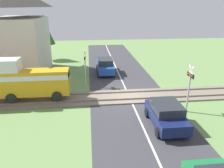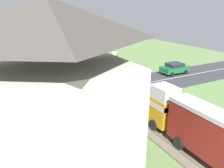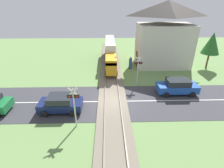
% 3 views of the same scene
% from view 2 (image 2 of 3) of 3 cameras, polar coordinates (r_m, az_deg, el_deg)
% --- Properties ---
extents(ground_plane, '(60.00, 60.00, 0.00)m').
position_cam_2_polar(ground_plane, '(23.31, -1.63, -1.76)').
color(ground_plane, '#66894C').
extents(road_surface, '(48.00, 6.40, 0.02)m').
position_cam_2_polar(road_surface, '(23.31, -1.63, -1.74)').
color(road_surface, '#38383D').
rests_on(road_surface, ground_plane).
extents(track_bed, '(2.80, 48.00, 0.24)m').
position_cam_2_polar(track_bed, '(23.29, -1.63, -1.60)').
color(track_bed, '#756B5B').
rests_on(track_bed, ground_plane).
extents(train, '(1.58, 11.93, 3.18)m').
position_cam_2_polar(train, '(14.45, 17.88, -8.52)').
color(train, gold).
rests_on(train, track_bed).
extents(car_near_crossing, '(3.73, 1.93, 1.54)m').
position_cam_2_polar(car_near_crossing, '(26.41, 5.95, 2.53)').
color(car_near_crossing, '#141E4C').
rests_on(car_near_crossing, ground_plane).
extents(car_far_side, '(4.12, 1.86, 1.62)m').
position_cam_2_polar(car_far_side, '(19.82, -17.66, -4.02)').
color(car_far_side, '#1E4CA8').
rests_on(car_far_side, ground_plane).
extents(car_behind_queue, '(3.69, 1.99, 1.49)m').
position_cam_2_polar(car_behind_queue, '(30.25, 15.99, 4.02)').
color(car_behind_queue, '#197038').
rests_on(car_behind_queue, ground_plane).
extents(crossing_signal_west_approach, '(0.90, 0.18, 3.41)m').
position_cam_2_polar(crossing_signal_west_approach, '(26.96, 0.62, 5.99)').
color(crossing_signal_west_approach, '#B7B7B7').
rests_on(crossing_signal_west_approach, ground_plane).
extents(crossing_signal_east_approach, '(0.90, 0.18, 3.41)m').
position_cam_2_polar(crossing_signal_east_approach, '(18.41, -5.03, -0.48)').
color(crossing_signal_east_approach, '#B7B7B7').
rests_on(crossing_signal_east_approach, ground_plane).
extents(station_building, '(7.94, 5.02, 8.84)m').
position_cam_2_polar(station_building, '(10.49, -14.70, -4.11)').
color(station_building, beige).
rests_on(station_building, ground_plane).
extents(pedestrian_by_station, '(0.43, 0.43, 1.73)m').
position_cam_2_polar(pedestrian_by_station, '(14.78, 3.78, -11.62)').
color(pedestrian_by_station, '#2D4C8E').
rests_on(pedestrian_by_station, ground_plane).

